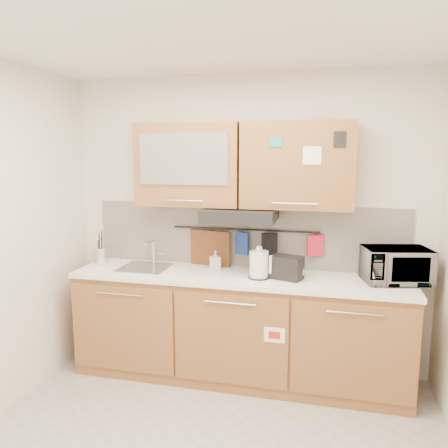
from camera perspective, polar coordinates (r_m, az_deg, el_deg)
The scene contains 18 objects.
ceiling at distance 2.49m, azimuth -4.05°, elevation 24.90°, with size 3.20×3.20×0.00m, color white.
wall_back at distance 3.91m, azimuth 2.84°, elevation -0.04°, with size 3.20×3.20×0.00m, color silver.
base_cabinet at distance 3.87m, azimuth 1.85°, elevation -13.97°, with size 2.80×0.64×0.88m.
countertop at distance 3.70m, azimuth 1.88°, elevation -6.91°, with size 2.82×0.62×0.04m, color white.
backsplash at distance 3.91m, azimuth 2.80°, elevation -1.51°, with size 2.80×0.02×0.56m, color silver.
upper_cabinets at distance 3.69m, azimuth 2.31°, elevation 7.71°, with size 1.82×0.37×0.70m.
range_hood at distance 3.65m, azimuth 2.12°, elevation 1.22°, with size 0.60×0.46×0.10m, color black.
sink at distance 3.96m, azimuth -10.23°, elevation -5.60°, with size 0.42×0.40×0.26m.
utensil_rail at distance 3.87m, azimuth 2.70°, elevation -0.74°, with size 0.02×0.02×1.30m, color black.
utensil_crock at distance 4.18m, azimuth -15.71°, elevation -3.97°, with size 0.16×0.16×0.31m.
kettle at distance 3.57m, azimuth 4.61°, elevation -5.38°, with size 0.20×0.17×0.27m.
toaster at distance 3.58m, azimuth 8.17°, elevation -5.61°, with size 0.28×0.22×0.19m.
microwave at distance 3.70m, azimuth 21.55°, elevation -5.04°, with size 0.49×0.34×0.27m, color #999999.
soap_bottle at distance 3.83m, azimuth -1.16°, elevation -4.73°, with size 0.08×0.08×0.17m, color #999999.
cutting_board at distance 3.97m, azimuth -1.82°, elevation -4.23°, with size 0.38×0.03×0.47m, color brown.
oven_mitt at distance 3.88m, azimuth 2.40°, elevation -2.53°, with size 0.12×0.03×0.20m, color navy.
dark_pouch at distance 3.84m, azimuth 5.94°, elevation -2.79°, with size 0.14×0.04×0.22m, color black.
pot_holder at distance 3.80m, azimuth 11.86°, elevation -2.75°, with size 0.14×0.02×0.18m, color red.
Camera 1 is at (0.72, -2.29, 1.92)m, focal length 35.00 mm.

